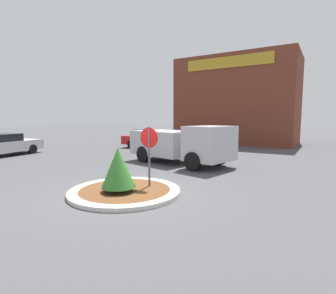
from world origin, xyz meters
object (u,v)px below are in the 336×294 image
utility_truck (181,143)px  parked_sedan_silver (1,145)px  stop_sign (149,147)px  parked_sedan_red (153,139)px

utility_truck → parked_sedan_silver: (-10.55, -3.36, -0.35)m
stop_sign → utility_truck: bearing=106.8°
stop_sign → parked_sedan_red: stop_sign is taller
parked_sedan_silver → stop_sign: bearing=-106.6°
utility_truck → parked_sedan_red: bearing=148.8°
parked_sedan_red → parked_sedan_silver: size_ratio=1.02×
stop_sign → parked_sedan_red: size_ratio=0.41×
parked_sedan_red → parked_sedan_silver: 9.91m
utility_truck → stop_sign: bearing=-60.4°
utility_truck → parked_sedan_red: (-5.11, 4.93, -0.31)m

